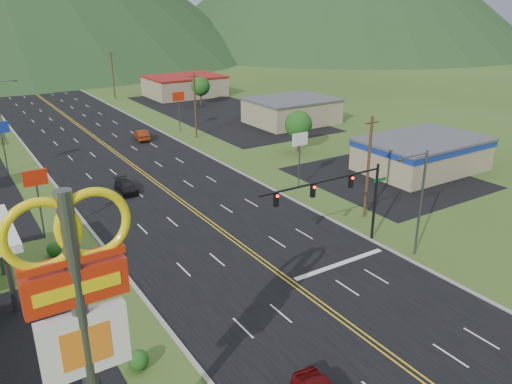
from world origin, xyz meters
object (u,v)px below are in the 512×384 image
traffic_signal (341,192)px  streetlight_west (1,106)px  pylon_sign (80,313)px  car_red_far (142,135)px  streetlight_east (419,197)px  car_dark_mid (126,187)px

traffic_signal → streetlight_west: bearing=108.0°
pylon_sign → traffic_signal: pylon_sign is taller
car_red_far → traffic_signal: bearing=100.6°
traffic_signal → streetlight_east: 6.17m
streetlight_east → streetlight_west: bearing=110.9°
streetlight_east → streetlight_west: (-22.86, 60.00, 0.00)m
traffic_signal → car_dark_mid: traffic_signal is taller
traffic_signal → streetlight_west: size_ratio=1.46×
pylon_sign → car_red_far: 61.14m
traffic_signal → streetlight_west: streetlight_west is taller
pylon_sign → streetlight_west: size_ratio=1.56×
car_dark_mid → pylon_sign: bearing=-110.4°
streetlight_east → car_dark_mid: bearing=119.0°
traffic_signal → streetlight_west: 58.88m
pylon_sign → traffic_signal: (23.48, 12.00, -3.97)m
pylon_sign → traffic_signal: 26.67m
pylon_sign → streetlight_west: pylon_sign is taller
pylon_sign → car_red_far: pylon_sign is taller
car_red_far → streetlight_west: bearing=-24.7°
streetlight_east → car_red_far: (-5.45, 48.12, -4.41)m
streetlight_east → traffic_signal: bearing=139.6°
traffic_signal → car_dark_mid: size_ratio=3.08×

